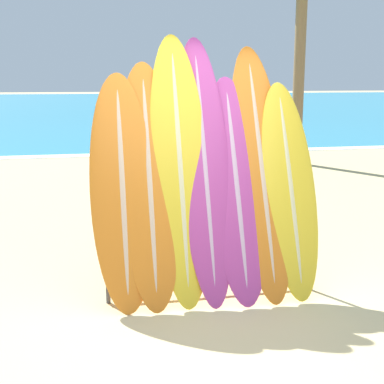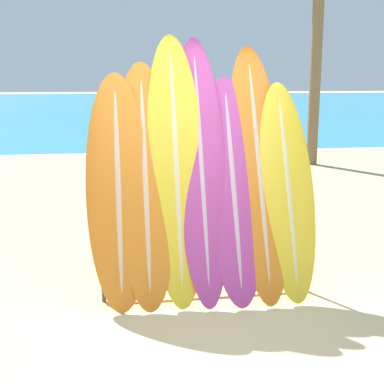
{
  "view_description": "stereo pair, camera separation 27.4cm",
  "coord_description": "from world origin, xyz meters",
  "px_view_note": "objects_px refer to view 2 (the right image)",
  "views": [
    {
      "loc": [
        -1.05,
        -3.92,
        2.03
      ],
      "look_at": [
        0.09,
        1.55,
        0.84
      ],
      "focal_mm": 50.0,
      "sensor_mm": 36.0,
      "label": 1
    },
    {
      "loc": [
        -0.78,
        -3.97,
        2.03
      ],
      "look_at": [
        0.09,
        1.55,
        0.84
      ],
      "focal_mm": 50.0,
      "sensor_mm": 36.0,
      "label": 2
    }
  ],
  "objects_px": {
    "surfboard_slot_6": "(287,189)",
    "person_far_left": "(227,129)",
    "surfboard_slot_2": "(176,167)",
    "surfboard_slot_0": "(118,189)",
    "surfboard_slot_3": "(201,167)",
    "surfboard_rack": "(205,250)",
    "person_mid_beach": "(212,165)",
    "surfboard_slot_4": "(233,187)",
    "surfboard_slot_5": "(259,169)",
    "person_near_water": "(176,128)",
    "surfboard_slot_1": "(145,182)"
  },
  "relations": [
    {
      "from": "surfboard_slot_6",
      "to": "person_far_left",
      "type": "distance_m",
      "value": 7.45
    },
    {
      "from": "surfboard_rack",
      "to": "surfboard_slot_0",
      "type": "bearing_deg",
      "value": 175.6
    },
    {
      "from": "person_far_left",
      "to": "surfboard_slot_2",
      "type": "bearing_deg",
      "value": -111.24
    },
    {
      "from": "surfboard_slot_6",
      "to": "surfboard_slot_5",
      "type": "bearing_deg",
      "value": 159.6
    },
    {
      "from": "surfboard_slot_1",
      "to": "surfboard_slot_5",
      "type": "relative_size",
      "value": 0.93
    },
    {
      "from": "surfboard_slot_5",
      "to": "person_far_left",
      "type": "relative_size",
      "value": 1.48
    },
    {
      "from": "surfboard_slot_0",
      "to": "surfboard_slot_6",
      "type": "height_order",
      "value": "surfboard_slot_0"
    },
    {
      "from": "person_mid_beach",
      "to": "surfboard_slot_5",
      "type": "bearing_deg",
      "value": -10.99
    },
    {
      "from": "surfboard_slot_4",
      "to": "person_near_water",
      "type": "bearing_deg",
      "value": 87.1
    },
    {
      "from": "surfboard_slot_5",
      "to": "person_mid_beach",
      "type": "bearing_deg",
      "value": 93.81
    },
    {
      "from": "surfboard_slot_1",
      "to": "surfboard_slot_5",
      "type": "xyz_separation_m",
      "value": [
        1.08,
        0.05,
        0.08
      ]
    },
    {
      "from": "surfboard_slot_5",
      "to": "person_mid_beach",
      "type": "relative_size",
      "value": 1.35
    },
    {
      "from": "surfboard_rack",
      "to": "surfboard_slot_3",
      "type": "xyz_separation_m",
      "value": [
        -0.02,
        0.14,
        0.77
      ]
    },
    {
      "from": "surfboard_slot_0",
      "to": "surfboard_slot_3",
      "type": "distance_m",
      "value": 0.8
    },
    {
      "from": "surfboard_slot_1",
      "to": "surfboard_slot_6",
      "type": "distance_m",
      "value": 1.35
    },
    {
      "from": "surfboard_slot_4",
      "to": "surfboard_slot_5",
      "type": "xyz_separation_m",
      "value": [
        0.27,
        0.07,
        0.15
      ]
    },
    {
      "from": "surfboard_slot_4",
      "to": "person_mid_beach",
      "type": "bearing_deg",
      "value": 85.27
    },
    {
      "from": "person_far_left",
      "to": "person_near_water",
      "type": "bearing_deg",
      "value": -167.5
    },
    {
      "from": "person_near_water",
      "to": "surfboard_rack",
      "type": "bearing_deg",
      "value": 110.08
    },
    {
      "from": "surfboard_slot_3",
      "to": "person_near_water",
      "type": "xyz_separation_m",
      "value": [
        0.64,
        6.89,
        -0.26
      ]
    },
    {
      "from": "surfboard_slot_1",
      "to": "surfboard_slot_2",
      "type": "distance_m",
      "value": 0.32
    },
    {
      "from": "person_near_water",
      "to": "person_far_left",
      "type": "relative_size",
      "value": 1.11
    },
    {
      "from": "surfboard_slot_1",
      "to": "surfboard_slot_4",
      "type": "distance_m",
      "value": 0.82
    },
    {
      "from": "surfboard_slot_0",
      "to": "surfboard_slot_4",
      "type": "xyz_separation_m",
      "value": [
        1.07,
        0.01,
        -0.02
      ]
    },
    {
      "from": "surfboard_slot_1",
      "to": "person_far_left",
      "type": "relative_size",
      "value": 1.38
    },
    {
      "from": "surfboard_slot_0",
      "to": "surfboard_slot_6",
      "type": "bearing_deg",
      "value": -0.6
    },
    {
      "from": "surfboard_slot_6",
      "to": "person_far_left",
      "type": "bearing_deg",
      "value": 81.8
    },
    {
      "from": "surfboard_slot_4",
      "to": "person_far_left",
      "type": "height_order",
      "value": "surfboard_slot_4"
    },
    {
      "from": "surfboard_slot_6",
      "to": "person_mid_beach",
      "type": "xyz_separation_m",
      "value": [
        -0.37,
        1.83,
        -0.05
      ]
    },
    {
      "from": "person_near_water",
      "to": "person_mid_beach",
      "type": "relative_size",
      "value": 1.01
    },
    {
      "from": "surfboard_slot_4",
      "to": "surfboard_slot_5",
      "type": "bearing_deg",
      "value": 14.64
    },
    {
      "from": "surfboard_slot_2",
      "to": "person_mid_beach",
      "type": "relative_size",
      "value": 1.4
    },
    {
      "from": "surfboard_slot_3",
      "to": "surfboard_slot_6",
      "type": "relative_size",
      "value": 1.21
    },
    {
      "from": "surfboard_rack",
      "to": "person_near_water",
      "type": "distance_m",
      "value": 7.07
    },
    {
      "from": "surfboard_slot_2",
      "to": "surfboard_slot_6",
      "type": "xyz_separation_m",
      "value": [
        1.05,
        -0.08,
        -0.22
      ]
    },
    {
      "from": "surfboard_slot_2",
      "to": "surfboard_slot_4",
      "type": "distance_m",
      "value": 0.57
    },
    {
      "from": "surfboard_slot_0",
      "to": "person_mid_beach",
      "type": "bearing_deg",
      "value": 56.24
    },
    {
      "from": "surfboard_slot_0",
      "to": "surfboard_slot_1",
      "type": "bearing_deg",
      "value": 6.26
    },
    {
      "from": "person_near_water",
      "to": "person_far_left",
      "type": "bearing_deg",
      "value": -137.27
    },
    {
      "from": "person_far_left",
      "to": "surfboard_slot_1",
      "type": "bearing_deg",
      "value": -113.23
    },
    {
      "from": "surfboard_slot_6",
      "to": "person_near_water",
      "type": "xyz_separation_m",
      "value": [
        -0.17,
        6.98,
        -0.04
      ]
    },
    {
      "from": "person_near_water",
      "to": "person_mid_beach",
      "type": "xyz_separation_m",
      "value": [
        -0.2,
        -5.15,
        -0.01
      ]
    },
    {
      "from": "surfboard_slot_5",
      "to": "person_mid_beach",
      "type": "distance_m",
      "value": 1.76
    },
    {
      "from": "surfboard_slot_3",
      "to": "person_mid_beach",
      "type": "xyz_separation_m",
      "value": [
        0.44,
        1.74,
        -0.26
      ]
    },
    {
      "from": "surfboard_slot_2",
      "to": "surfboard_slot_5",
      "type": "bearing_deg",
      "value": 0.82
    },
    {
      "from": "surfboard_slot_2",
      "to": "person_mid_beach",
      "type": "height_order",
      "value": "surfboard_slot_2"
    },
    {
      "from": "surfboard_slot_0",
      "to": "person_mid_beach",
      "type": "distance_m",
      "value": 2.19
    },
    {
      "from": "surfboard_slot_2",
      "to": "surfboard_slot_6",
      "type": "height_order",
      "value": "surfboard_slot_2"
    },
    {
      "from": "surfboard_rack",
      "to": "surfboard_slot_2",
      "type": "distance_m",
      "value": 0.83
    },
    {
      "from": "surfboard_rack",
      "to": "person_mid_beach",
      "type": "bearing_deg",
      "value": 77.33
    }
  ]
}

